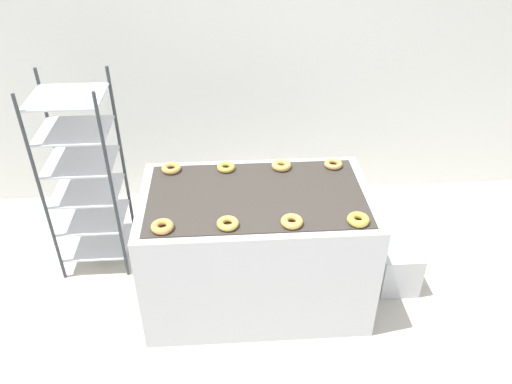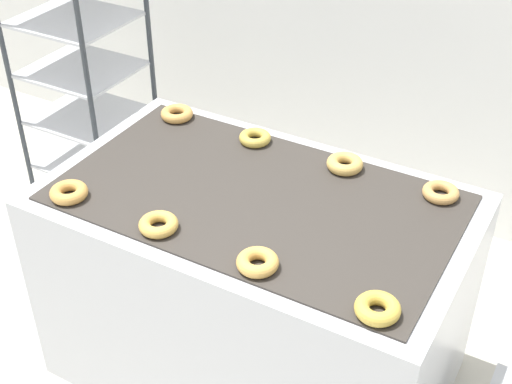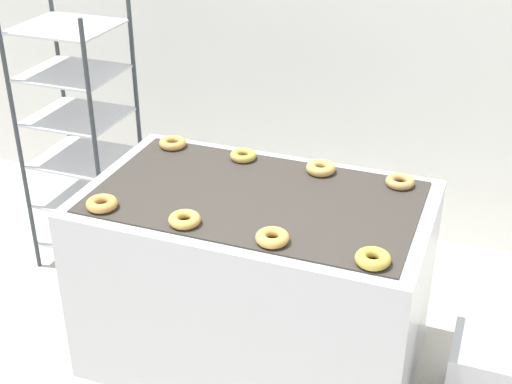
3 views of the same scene
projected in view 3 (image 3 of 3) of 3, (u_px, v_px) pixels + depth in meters
wall_back at (343, 6)px, 4.04m from camera, size 8.00×0.05×2.80m
fryer_machine at (256, 280)px, 3.33m from camera, size 1.52×0.91×0.89m
baking_rack_cart at (81, 138)px, 3.96m from camera, size 0.51×0.47×1.52m
glaze_bin at (481, 375)px, 3.16m from camera, size 0.29×0.32×0.34m
donut_near_left at (102, 204)px, 3.01m from camera, size 0.14×0.14×0.04m
donut_near_midleft at (185, 220)px, 2.90m from camera, size 0.13×0.13×0.04m
donut_near_midright at (272, 238)px, 2.77m from camera, size 0.13×0.13×0.04m
donut_near_right at (373, 259)px, 2.64m from camera, size 0.14×0.14×0.04m
donut_far_left at (173, 143)px, 3.56m from camera, size 0.14×0.14×0.04m
donut_far_midleft at (243, 155)px, 3.44m from camera, size 0.13×0.13×0.04m
donut_far_midright at (321, 168)px, 3.31m from camera, size 0.14×0.14×0.04m
donut_far_right at (400, 182)px, 3.20m from camera, size 0.13×0.13×0.04m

